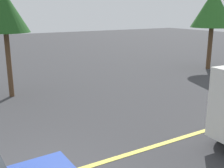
% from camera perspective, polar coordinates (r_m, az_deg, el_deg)
% --- Properties ---
extents(lane_marking_centre, '(28.00, 0.16, 0.01)m').
position_cam_1_polar(lane_marking_centre, '(7.62, 7.28, -12.98)').
color(lane_marking_centre, '#E0D14C').
extents(tree_left_verge, '(1.95, 1.95, 4.42)m').
position_cam_1_polar(tree_left_verge, '(12.12, -21.32, 13.75)').
color(tree_left_verge, '#513823').
rests_on(tree_left_verge, ground_plane).
extents(tree_centre_verge, '(2.54, 2.54, 4.82)m').
position_cam_1_polar(tree_centre_verge, '(18.21, 20.07, 14.34)').
color(tree_centre_verge, '#513823').
rests_on(tree_centre_verge, ground_plane).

